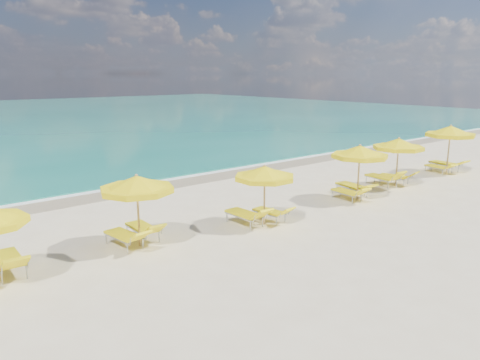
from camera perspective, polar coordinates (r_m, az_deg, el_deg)
ground_plane at (r=16.93m, az=3.26°, el=-4.83°), size 120.00×120.00×0.00m
wet_sand_band at (r=22.71m, az=-9.55°, el=-0.41°), size 120.00×2.60×0.01m
foam_line at (r=23.39m, az=-10.54°, el=-0.06°), size 120.00×1.20×0.03m
whitecap_far at (r=40.85m, az=-11.65°, el=5.35°), size 18.00×0.30×0.05m
umbrella_2 at (r=14.17m, az=-12.47°, el=-0.57°), size 2.32×2.32×2.25m
umbrella_3 at (r=15.93m, az=3.02°, el=0.80°), size 2.73×2.73×2.13m
umbrella_4 at (r=19.75m, az=14.39°, el=3.28°), size 2.41×2.41×2.34m
umbrella_5 at (r=22.62m, az=18.77°, el=4.12°), size 3.02×3.02×2.31m
umbrella_6 at (r=26.86m, az=24.27°, el=5.38°), size 2.65×2.65×2.55m
lounger_1_right at (r=13.81m, az=-26.33°, el=-9.30°), size 0.73×1.99×0.85m
lounger_2_left at (r=14.67m, az=-13.85°, el=-7.13°), size 0.79×1.86×0.76m
lounger_2_right at (r=15.22m, az=-11.70°, el=-6.27°), size 0.67×1.84×0.77m
lounger_3_left at (r=16.26m, az=0.64°, el=-4.71°), size 0.68×1.90×0.83m
lounger_3_right at (r=16.77m, az=3.71°, el=-4.31°), size 0.68×1.65×0.68m
lounger_4_left at (r=19.88m, az=12.96°, el=-1.83°), size 0.74×1.78×0.73m
lounger_4_right at (r=20.78m, az=13.56°, el=-1.17°), size 1.01×2.08×0.73m
lounger_5_left at (r=22.86m, az=16.93°, el=-0.08°), size 0.89×2.00×0.90m
lounger_5_right at (r=23.48m, az=18.36°, el=0.08°), size 0.90×1.85×0.74m
lounger_6_left at (r=26.84m, az=22.95°, el=1.21°), size 0.84×1.74×0.63m
lounger_6_right at (r=27.60m, az=23.72°, el=1.53°), size 0.86×2.09×0.76m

